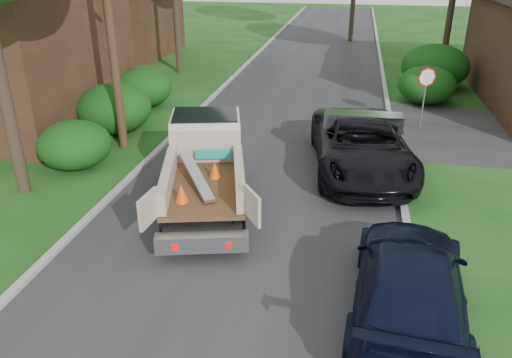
{
  "coord_description": "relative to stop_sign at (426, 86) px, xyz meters",
  "views": [
    {
      "loc": [
        2.44,
        -10.67,
        6.47
      ],
      "look_at": [
        0.24,
        0.59,
        1.2
      ],
      "focal_mm": 35.0,
      "sensor_mm": 36.0,
      "label": 1
    }
  ],
  "objects": [
    {
      "name": "ground",
      "position": [
        -5.2,
        -9.0,
        -1.78
      ],
      "size": [
        120.0,
        120.0,
        0.0
      ],
      "primitive_type": "plane",
      "color": "#144012",
      "rests_on": "ground"
    },
    {
      "name": "house_left_far",
      "position": [
        -18.7,
        13.0,
        1.27
      ],
      "size": [
        7.56,
        7.56,
        6.0
      ],
      "color": "#392117",
      "rests_on": "ground"
    },
    {
      "name": "navy_suv",
      "position": [
        -1.4,
        -11.5,
        -1.03
      ],
      "size": [
        2.5,
        5.28,
        1.49
      ],
      "primitive_type": "imported",
      "rotation": [
        0.0,
        0.0,
        3.06
      ],
      "color": "black",
      "rests_on": "ground"
    },
    {
      "name": "hedge_right_a",
      "position": [
        0.6,
        4.0,
        -0.93
      ],
      "size": [
        2.6,
        2.6,
        1.7
      ],
      "primitive_type": "ellipsoid",
      "color": "#0F420F",
      "rests_on": "ground"
    },
    {
      "name": "stop_sign",
      "position": [
        0.0,
        0.0,
        0.0
      ],
      "size": [
        0.71,
        0.32,
        2.48
      ],
      "color": "slate",
      "rests_on": "ground"
    },
    {
      "name": "hedge_left_a",
      "position": [
        -11.4,
        -6.0,
        -1.01
      ],
      "size": [
        2.34,
        2.34,
        1.53
      ],
      "primitive_type": "ellipsoid",
      "color": "#0F420F",
      "rests_on": "ground"
    },
    {
      "name": "flatbed_truck",
      "position": [
        -6.66,
        -7.15,
        -0.63
      ],
      "size": [
        3.64,
        5.97,
        2.12
      ],
      "rotation": [
        0.0,
        0.0,
        0.25
      ],
      "color": "black",
      "rests_on": "ground"
    },
    {
      "name": "hedge_left_b",
      "position": [
        -11.7,
        -2.5,
        -0.84
      ],
      "size": [
        2.86,
        2.86,
        1.87
      ],
      "primitive_type": "ellipsoid",
      "color": "#0F420F",
      "rests_on": "ground"
    },
    {
      "name": "curb_left",
      "position": [
        -9.3,
        1.0,
        -1.72
      ],
      "size": [
        0.2,
        90.0,
        0.12
      ],
      "primitive_type": "cube",
      "color": "#9E9E99",
      "rests_on": "ground"
    },
    {
      "name": "road",
      "position": [
        -5.2,
        1.0,
        -1.77
      ],
      "size": [
        8.0,
        90.0,
        0.02
      ],
      "primitive_type": "cube",
      "color": "#28282B",
      "rests_on": "ground"
    },
    {
      "name": "black_pickup",
      "position": [
        -2.33,
        -4.5,
        -0.91
      ],
      "size": [
        3.73,
        6.58,
        1.73
      ],
      "primitive_type": "imported",
      "rotation": [
        0.0,
        0.0,
        0.14
      ],
      "color": "black",
      "rests_on": "ground"
    },
    {
      "name": "hedge_right_b",
      "position": [
        1.3,
        7.0,
        -0.67
      ],
      "size": [
        3.38,
        3.38,
        2.21
      ],
      "primitive_type": "ellipsoid",
      "color": "#0F420F",
      "rests_on": "ground"
    },
    {
      "name": "hedge_left_c",
      "position": [
        -12.0,
        1.0,
        -0.93
      ],
      "size": [
        2.6,
        2.6,
        1.7
      ],
      "primitive_type": "ellipsoid",
      "color": "#0F420F",
      "rests_on": "ground"
    },
    {
      "name": "curb_right",
      "position": [
        -1.1,
        1.0,
        -1.72
      ],
      "size": [
        0.2,
        90.0,
        0.12
      ],
      "primitive_type": "cube",
      "color": "#9E9E99",
      "rests_on": "ground"
    }
  ]
}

